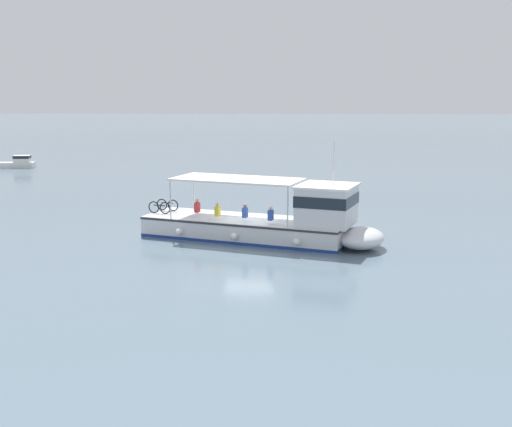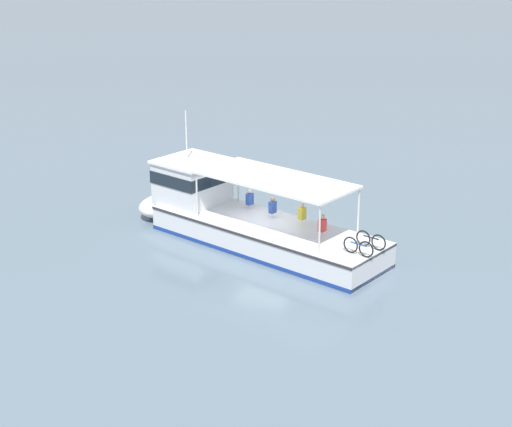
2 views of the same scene
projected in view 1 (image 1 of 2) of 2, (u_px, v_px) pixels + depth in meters
name	position (u px, v px, depth m)	size (l,w,h in m)	color
ground_plane	(249.00, 241.00, 34.00)	(400.00, 400.00, 0.00)	slate
ferry_main	(274.00, 222.00, 33.72)	(7.25, 13.00, 5.32)	silver
motorboat_near_starboard	(19.00, 162.00, 66.65)	(1.70, 3.73, 1.26)	white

